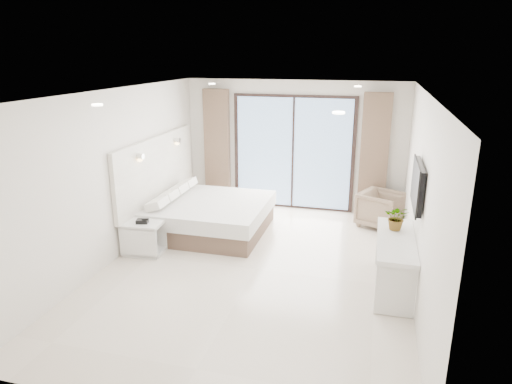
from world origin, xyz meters
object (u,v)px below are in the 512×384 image
armchair (381,208)px  console_desk (395,252)px  nightstand (145,238)px  bed (208,216)px

armchair → console_desk: bearing=-152.1°
nightstand → console_desk: (3.98, -0.18, 0.29)m
bed → armchair: bearing=19.5°
bed → armchair: armchair is taller
nightstand → armchair: 4.43m
nightstand → console_desk: bearing=-6.5°
nightstand → console_desk: 3.99m
console_desk → armchair: 2.48m
bed → console_desk: bearing=-22.6°
bed → nightstand: bed is taller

